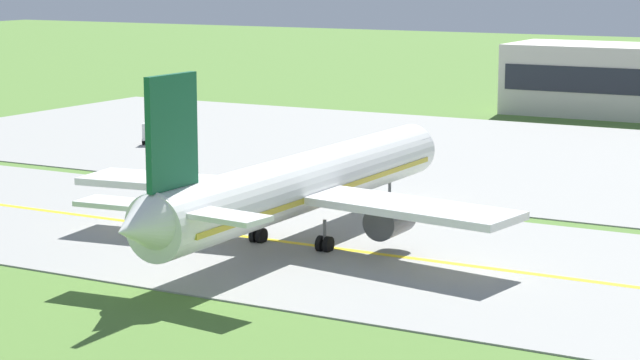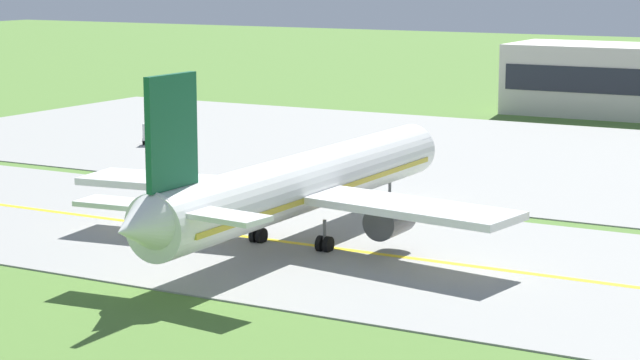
% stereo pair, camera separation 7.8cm
% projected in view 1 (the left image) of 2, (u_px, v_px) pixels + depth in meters
% --- Properties ---
extents(ground_plane, '(500.00, 500.00, 0.00)m').
position_uv_depth(ground_plane, '(218.00, 234.00, 83.40)').
color(ground_plane, '#517A33').
extents(taxiway_strip, '(240.00, 28.00, 0.10)m').
position_uv_depth(taxiway_strip, '(218.00, 234.00, 83.40)').
color(taxiway_strip, gray).
rests_on(taxiway_strip, ground).
extents(apron_pad, '(140.00, 52.00, 0.10)m').
position_uv_depth(apron_pad, '(546.00, 161.00, 114.74)').
color(apron_pad, gray).
rests_on(apron_pad, ground).
extents(taxiway_centreline, '(220.00, 0.60, 0.01)m').
position_uv_depth(taxiway_centreline, '(218.00, 233.00, 83.39)').
color(taxiway_centreline, yellow).
rests_on(taxiway_centreline, taxiway_strip).
extents(airplane_lead, '(32.52, 39.53, 12.70)m').
position_uv_depth(airplane_lead, '(302.00, 184.00, 80.03)').
color(airplane_lead, white).
rests_on(airplane_lead, ground).
extents(service_truck_baggage, '(4.53, 6.67, 2.59)m').
position_uv_depth(service_truck_baggage, '(156.00, 133.00, 125.78)').
color(service_truck_baggage, silver).
rests_on(service_truck_baggage, ground).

